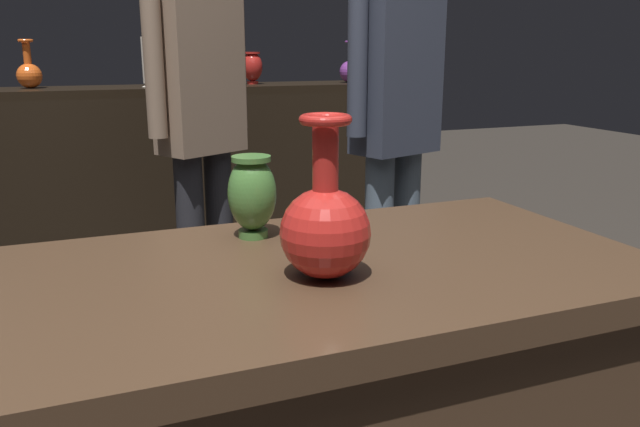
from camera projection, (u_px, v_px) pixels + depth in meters
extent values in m
cube|color=#422D1E|center=(315.00, 278.00, 1.11)|extent=(1.20, 0.64, 0.05)
cube|color=black|center=(156.00, 191.00, 3.17)|extent=(2.60, 0.40, 0.95)
cube|color=black|center=(149.00, 91.00, 3.04)|extent=(2.60, 0.40, 0.04)
sphere|color=red|center=(325.00, 233.00, 1.03)|extent=(0.15, 0.15, 0.15)
cylinder|color=red|center=(325.00, 158.00, 1.00)|extent=(0.04, 0.04, 0.12)
torus|color=red|center=(325.00, 120.00, 0.98)|extent=(0.08, 0.08, 0.02)
cylinder|color=#477A38|center=(253.00, 233.00, 1.27)|extent=(0.06, 0.06, 0.02)
ellipsoid|color=#477A38|center=(252.00, 194.00, 1.25)|extent=(0.10, 0.10, 0.15)
cylinder|color=#477A38|center=(251.00, 159.00, 1.23)|extent=(0.08, 0.08, 0.01)
sphere|color=#7A388E|center=(350.00, 72.00, 3.36)|extent=(0.11, 0.11, 0.11)
cylinder|color=#7A388E|center=(350.00, 52.00, 3.33)|extent=(0.03, 0.03, 0.11)
torus|color=#7A388E|center=(350.00, 42.00, 3.32)|extent=(0.06, 0.06, 0.01)
cylinder|color=red|center=(253.00, 83.00, 3.24)|extent=(0.06, 0.06, 0.01)
ellipsoid|color=red|center=(252.00, 67.00, 3.22)|extent=(0.10, 0.10, 0.14)
cylinder|color=red|center=(252.00, 53.00, 3.20)|extent=(0.08, 0.08, 0.01)
cone|color=silver|center=(150.00, 85.00, 3.01)|extent=(0.07, 0.07, 0.02)
cylinder|color=silver|center=(148.00, 60.00, 2.98)|extent=(0.06, 0.06, 0.21)
sphere|color=#E55B1E|center=(29.00, 76.00, 2.87)|extent=(0.11, 0.11, 0.11)
cylinder|color=#E55B1E|center=(27.00, 53.00, 2.85)|extent=(0.03, 0.03, 0.11)
torus|color=#E55B1E|center=(25.00, 41.00, 2.84)|extent=(0.07, 0.07, 0.01)
cylinder|color=slate|center=(404.00, 247.00, 2.55)|extent=(0.11, 0.11, 0.79)
cylinder|color=slate|center=(378.00, 255.00, 2.45)|extent=(0.11, 0.11, 0.79)
cube|color=#333847|center=(397.00, 68.00, 2.32)|extent=(0.36, 0.27, 0.62)
cylinder|color=#333847|center=(433.00, 59.00, 2.44)|extent=(0.07, 0.07, 0.53)
cylinder|color=#333847|center=(357.00, 60.00, 2.19)|extent=(0.07, 0.07, 0.53)
cylinder|color=#232328|center=(221.00, 242.00, 2.63)|extent=(0.11, 0.11, 0.77)
cylinder|color=#232328|center=(192.00, 251.00, 2.52)|extent=(0.11, 0.11, 0.77)
cube|color=#846B56|center=(198.00, 72.00, 2.40)|extent=(0.37, 0.31, 0.61)
cylinder|color=#846B56|center=(237.00, 63.00, 2.54)|extent=(0.07, 0.07, 0.52)
cylinder|color=#846B56|center=(154.00, 65.00, 2.25)|extent=(0.07, 0.07, 0.52)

